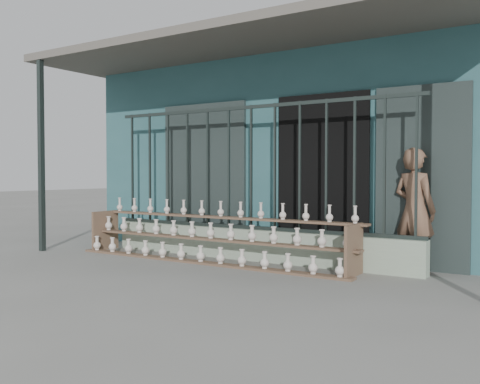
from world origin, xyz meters
The scene contains 6 objects.
ground centered at (0.00, 0.00, 0.00)m, with size 60.00×60.00×0.00m, color slate.
workshop_building centered at (0.00, 4.23, 1.62)m, with size 7.40×6.60×3.21m.
parapet_wall centered at (0.00, 1.30, 0.23)m, with size 5.00×0.20×0.45m, color #94A78F.
security_fence centered at (0.00, 1.30, 1.35)m, with size 5.00×0.04×1.80m.
shelf_rack centered at (-0.43, 0.88, 0.36)m, with size 4.50×0.68×0.85m.
elderly_woman centered at (2.26, 1.59, 0.79)m, with size 0.58×0.38×1.59m, color brown.
Camera 1 is at (4.04, -5.31, 1.26)m, focal length 40.00 mm.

